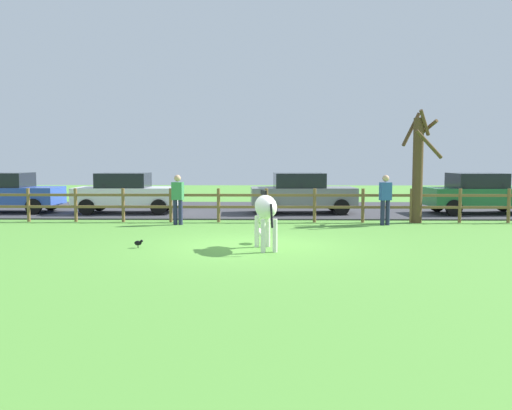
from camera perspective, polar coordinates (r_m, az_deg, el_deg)
ground_plane at (r=13.66m, az=-0.84°, el=-4.29°), size 60.00×60.00×0.00m
parking_asphalt at (r=22.88m, az=-0.05°, el=-0.48°), size 28.00×7.40×0.05m
paddock_fence at (r=18.56m, az=-1.42°, el=0.21°), size 21.39×0.11×1.16m
bare_tree at (r=19.14m, az=16.62°, el=3.98°), size 1.29×1.36×3.79m
zebra at (r=13.08m, az=0.94°, el=-0.61°), size 0.72×1.92×1.41m
crow_on_grass at (r=13.62m, az=-12.19°, el=-3.89°), size 0.21×0.10×0.20m
parked_car_blue at (r=23.58m, az=-24.57°, el=1.23°), size 4.01×1.90×1.56m
parked_car_grey at (r=21.21m, az=4.82°, el=1.29°), size 4.09×2.07×1.56m
parked_car_white at (r=21.79m, az=-13.38°, el=1.27°), size 4.03×1.95×1.56m
parked_car_green at (r=22.64m, az=22.31°, el=1.17°), size 4.09×2.07×1.56m
visitor_left_of_tree at (r=18.02m, az=-8.19°, el=0.81°), size 0.40×0.29×1.64m
visitor_right_of_tree at (r=18.19m, az=13.38°, el=0.77°), size 0.40×0.30×1.64m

